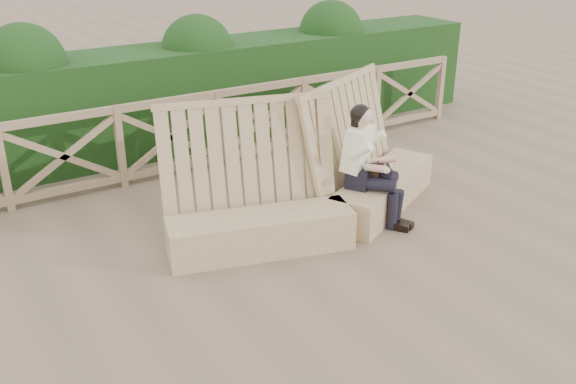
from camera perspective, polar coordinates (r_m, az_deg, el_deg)
ground at (r=6.27m, az=2.59°, el=-8.65°), size 60.00×60.00×0.00m
bench at (r=7.35m, az=3.01°, el=-0.16°), size 3.84×1.57×1.56m
woman at (r=7.38m, az=7.05°, el=2.74°), size 0.67×0.89×1.39m
guardrail at (r=8.86m, az=-10.35°, el=4.83°), size 10.10×0.09×1.10m
hedge at (r=9.89m, az=-13.14°, el=7.75°), size 12.00×1.20×1.50m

